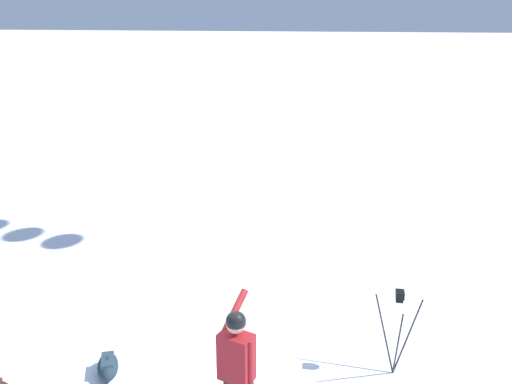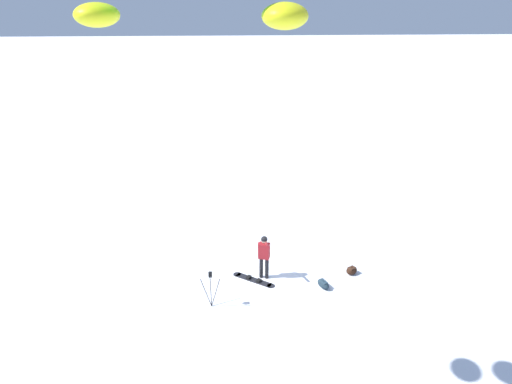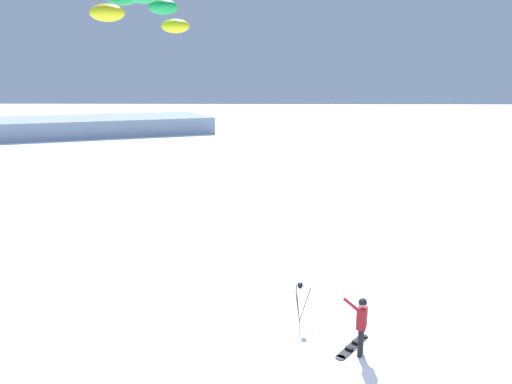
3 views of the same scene
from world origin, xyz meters
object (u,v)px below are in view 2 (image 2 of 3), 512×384
object	(u,v)px
snowboard	(254,280)
gear_bag_small	(323,284)
gear_bag_large	(352,270)
snowboarder	(264,253)
camera_tripod	(211,282)

from	to	relation	value
snowboard	gear_bag_small	world-z (taller)	gear_bag_small
gear_bag_large	gear_bag_small	xyz separation A→B (m)	(-1.30, -0.83, -0.00)
snowboarder	gear_bag_small	xyz separation A→B (m)	(2.12, -0.84, -0.94)
camera_tripod	gear_bag_small	xyz separation A→B (m)	(4.10, 0.80, -0.81)
snowboard	gear_bag_small	size ratio (longest dim) A/B	2.28
snowboard	gear_bag_small	xyz separation A→B (m)	(2.52, -0.69, 0.13)
snowboard	gear_bag_large	bearing A→B (deg)	2.14
snowboarder	gear_bag_small	world-z (taller)	snowboarder
gear_bag_small	snowboarder	bearing A→B (deg)	158.42
snowboard	gear_bag_small	distance (m)	2.62
snowboard	gear_bag_large	world-z (taller)	gear_bag_large
snowboard	gear_bag_large	xyz separation A→B (m)	(3.82, 0.14, 0.13)
gear_bag_large	gear_bag_small	distance (m)	1.54
snowboarder	gear_bag_large	distance (m)	3.54
snowboard	camera_tripod	size ratio (longest dim) A/B	1.12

